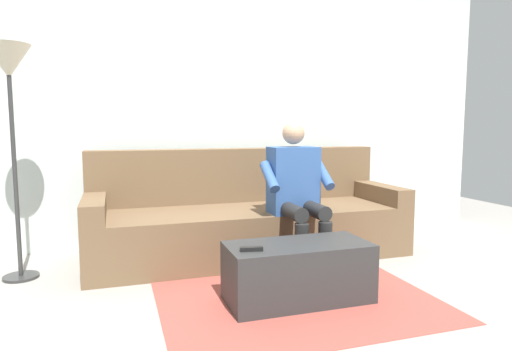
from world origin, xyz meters
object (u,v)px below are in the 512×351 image
Objects in this scene: coffee_table at (298,272)px; remote_black at (251,249)px; floor_lamp at (9,79)px; couch at (247,219)px; person_solo_seated at (297,188)px.

remote_black is at bearing 12.34° from coffee_table.
floor_lamp is (1.72, -0.98, 1.21)m from coffee_table.
couch is 1.59× the size of floor_lamp.
person_solo_seated is at bearing -112.07° from coffee_table.
floor_lamp is at bearing 3.56° from couch.
person_solo_seated reaches higher than coffee_table.
coffee_table is at bearing 67.93° from person_solo_seated.
coffee_table is 0.54× the size of floor_lamp.
floor_lamp reaches higher than person_solo_seated.
floor_lamp is at bearing -29.72° from coffee_table.
coffee_table is at bearing 150.28° from floor_lamp.
coffee_table is 0.79× the size of person_solo_seated.
floor_lamp is at bearing 153.16° from remote_black.
remote_black is 0.08× the size of floor_lamp.
couch is 19.68× the size of remote_black.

